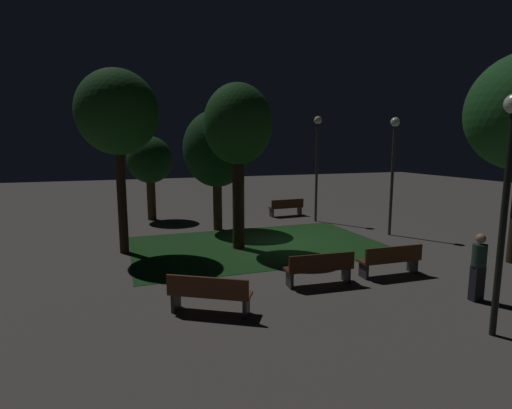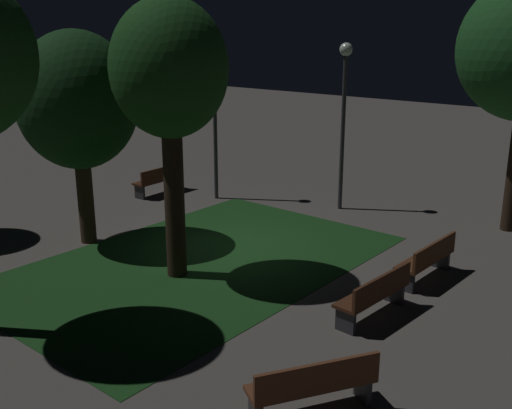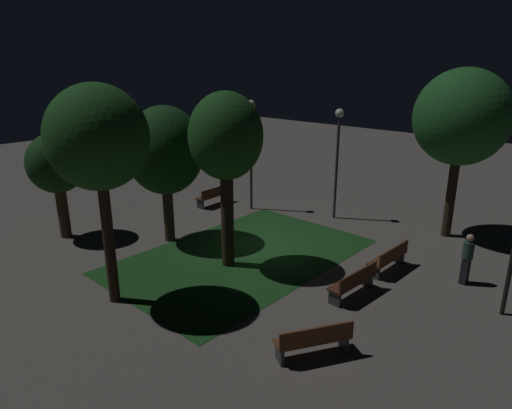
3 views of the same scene
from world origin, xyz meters
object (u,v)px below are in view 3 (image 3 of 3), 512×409
at_px(bench_path_side, 214,195).
at_px(tree_back_left, 462,118).
at_px(tree_left_canopy, 98,139).
at_px(pedestrian, 467,258).
at_px(bench_by_lamp, 354,281).
at_px(bench_lawn_edge, 314,339).
at_px(bench_front_right, 389,257).
at_px(tree_lawn_side, 57,165).
at_px(tree_near_wall, 165,151).
at_px(tree_tall_center, 226,139).
at_px(lamp_post_plaza_west, 338,146).
at_px(lamp_post_near_wall, 251,137).

relative_size(bench_path_side, tree_back_left, 0.29).
height_order(tree_left_canopy, pedestrian, tree_left_canopy).
bearing_deg(tree_back_left, bench_by_lamp, 178.04).
relative_size(bench_by_lamp, bench_lawn_edge, 1.02).
height_order(tree_back_left, tree_left_canopy, tree_back_left).
height_order(bench_front_right, tree_lawn_side, tree_lawn_side).
height_order(tree_near_wall, tree_tall_center, tree_tall_center).
bearing_deg(bench_path_side, bench_lawn_edge, -121.70).
bearing_deg(tree_left_canopy, tree_near_wall, 32.75).
bearing_deg(lamp_post_plaza_west, pedestrian, -111.50).
height_order(tree_back_left, tree_lawn_side, tree_back_left).
height_order(bench_lawn_edge, tree_left_canopy, tree_left_canopy).
bearing_deg(tree_lawn_side, bench_lawn_edge, -88.42).
bearing_deg(pedestrian, tree_lawn_side, 116.53).
distance_m(tree_back_left, tree_left_canopy, 12.51).
distance_m(bench_front_right, lamp_post_near_wall, 8.39).
bearing_deg(tree_lawn_side, bench_by_lamp, -72.37).
bearing_deg(lamp_post_plaza_west, tree_near_wall, 152.85).
xyz_separation_m(bench_front_right, tree_lawn_side, (-5.62, 10.72, 2.38)).
xyz_separation_m(bench_path_side, pedestrian, (-0.21, -11.52, 0.37)).
bearing_deg(bench_path_side, bench_by_lamp, -108.77).
distance_m(tree_back_left, pedestrian, 5.52).
relative_size(tree_near_wall, lamp_post_plaza_west, 1.08).
relative_size(bench_front_right, bench_path_side, 1.00).
bearing_deg(lamp_post_near_wall, lamp_post_plaza_west, -67.10).
distance_m(bench_lawn_edge, tree_left_canopy, 7.25).
distance_m(tree_left_canopy, lamp_post_plaza_west, 10.35).
height_order(tree_tall_center, tree_lawn_side, tree_tall_center).
xyz_separation_m(bench_by_lamp, tree_lawn_side, (-3.41, 10.72, 2.38)).
relative_size(bench_front_right, lamp_post_plaza_west, 0.39).
distance_m(bench_front_right, tree_lawn_side, 12.34).
relative_size(bench_by_lamp, tree_back_left, 0.29).
bearing_deg(bench_lawn_edge, bench_front_right, 8.24).
distance_m(bench_front_right, tree_left_canopy, 9.50).
height_order(bench_by_lamp, bench_path_side, same).
xyz_separation_m(tree_tall_center, lamp_post_plaza_west, (6.39, -0.06, -1.05)).
xyz_separation_m(bench_by_lamp, tree_near_wall, (-0.90, 7.43, 2.95)).
height_order(tree_back_left, tree_tall_center, tree_back_left).
relative_size(bench_lawn_edge, tree_left_canopy, 0.30).
height_order(bench_lawn_edge, tree_back_left, tree_back_left).
bearing_deg(tree_lawn_side, bench_front_right, -62.32).
xyz_separation_m(bench_lawn_edge, tree_tall_center, (2.17, 5.00, 3.74)).
distance_m(bench_path_side, tree_lawn_side, 7.14).
distance_m(bench_by_lamp, tree_tall_center, 5.72).
relative_size(bench_lawn_edge, tree_near_wall, 0.35).
bearing_deg(tree_tall_center, lamp_post_plaza_west, -0.57).
bearing_deg(tree_left_canopy, bench_lawn_edge, -73.71).
bearing_deg(tree_tall_center, pedestrian, -58.24).
bearing_deg(tree_back_left, tree_tall_center, 149.46).
distance_m(bench_front_right, pedestrian, 2.27).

